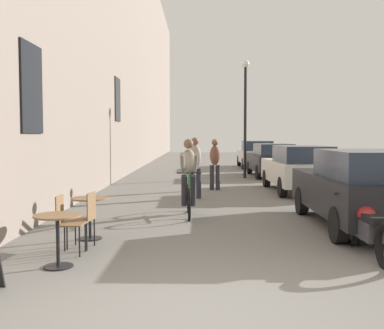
{
  "coord_description": "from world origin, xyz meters",
  "views": [
    {
      "loc": [
        -0.02,
        -4.41,
        1.79
      ],
      "look_at": [
        -0.21,
        10.59,
        0.84
      ],
      "focal_mm": 43.29,
      "sensor_mm": 36.0,
      "label": 1
    }
  ],
  "objects_px": {
    "cyclist_on_bicycle": "(189,179)",
    "parked_car_second": "(299,168)",
    "parked_car_fourth": "(256,154)",
    "parked_motorcycle": "(368,229)",
    "cafe_table_near": "(58,229)",
    "pedestrian_mid": "(215,161)",
    "pedestrian_near": "(195,164)",
    "cafe_table_mid": "(90,209)",
    "parked_car_third": "(272,160)",
    "parked_car_nearest": "(361,188)",
    "street_lamp": "(245,104)",
    "cafe_chair_near_toward_street": "(67,220)",
    "cafe_chair_mid_toward_street": "(85,216)"
  },
  "relations": [
    {
      "from": "cyclist_on_bicycle",
      "to": "parked_car_third",
      "type": "height_order",
      "value": "cyclist_on_bicycle"
    },
    {
      "from": "parked_car_third",
      "to": "cafe_table_mid",
      "type": "bearing_deg",
      "value": -112.61
    },
    {
      "from": "pedestrian_near",
      "to": "parked_car_third",
      "type": "relative_size",
      "value": 0.43
    },
    {
      "from": "cyclist_on_bicycle",
      "to": "pedestrian_near",
      "type": "xyz_separation_m",
      "value": [
        0.13,
        2.79,
        0.17
      ]
    },
    {
      "from": "pedestrian_mid",
      "to": "pedestrian_near",
      "type": "bearing_deg",
      "value": -107.29
    },
    {
      "from": "cafe_chair_mid_toward_street",
      "to": "parked_motorcycle",
      "type": "bearing_deg",
      "value": -5.63
    },
    {
      "from": "cafe_table_mid",
      "to": "street_lamp",
      "type": "xyz_separation_m",
      "value": [
        3.83,
        11.48,
        2.59
      ]
    },
    {
      "from": "cafe_table_near",
      "to": "cafe_chair_near_toward_street",
      "type": "height_order",
      "value": "cafe_chair_near_toward_street"
    },
    {
      "from": "parked_motorcycle",
      "to": "parked_car_third",
      "type": "bearing_deg",
      "value": 87.08
    },
    {
      "from": "cafe_table_mid",
      "to": "cafe_chair_mid_toward_street",
      "type": "height_order",
      "value": "cafe_chair_mid_toward_street"
    },
    {
      "from": "parked_car_nearest",
      "to": "parked_car_fourth",
      "type": "height_order",
      "value": "parked_car_nearest"
    },
    {
      "from": "pedestrian_near",
      "to": "parked_car_fourth",
      "type": "relative_size",
      "value": 0.41
    },
    {
      "from": "parked_car_nearest",
      "to": "parked_motorcycle",
      "type": "height_order",
      "value": "parked_car_nearest"
    },
    {
      "from": "parked_car_third",
      "to": "cafe_chair_mid_toward_street",
      "type": "bearing_deg",
      "value": -111.3
    },
    {
      "from": "cafe_chair_mid_toward_street",
      "to": "cyclist_on_bicycle",
      "type": "bearing_deg",
      "value": 62.57
    },
    {
      "from": "pedestrian_mid",
      "to": "parked_motorcycle",
      "type": "relative_size",
      "value": 0.78
    },
    {
      "from": "cafe_table_mid",
      "to": "pedestrian_near",
      "type": "distance_m",
      "value": 5.51
    },
    {
      "from": "parked_car_nearest",
      "to": "parked_motorcycle",
      "type": "relative_size",
      "value": 1.99
    },
    {
      "from": "pedestrian_near",
      "to": "parked_car_nearest",
      "type": "bearing_deg",
      "value": -52.37
    },
    {
      "from": "parked_car_third",
      "to": "cafe_table_near",
      "type": "bearing_deg",
      "value": -110.19
    },
    {
      "from": "cafe_table_near",
      "to": "cafe_chair_near_toward_street",
      "type": "relative_size",
      "value": 0.81
    },
    {
      "from": "parked_car_fourth",
      "to": "parked_motorcycle",
      "type": "distance_m",
      "value": 18.67
    },
    {
      "from": "cyclist_on_bicycle",
      "to": "pedestrian_mid",
      "type": "bearing_deg",
      "value": 81.04
    },
    {
      "from": "cafe_table_near",
      "to": "street_lamp",
      "type": "height_order",
      "value": "street_lamp"
    },
    {
      "from": "cafe_table_near",
      "to": "pedestrian_mid",
      "type": "distance_m",
      "value": 9.29
    },
    {
      "from": "cafe_table_near",
      "to": "street_lamp",
      "type": "bearing_deg",
      "value": 73.65
    },
    {
      "from": "cafe_table_near",
      "to": "cyclist_on_bicycle",
      "type": "bearing_deg",
      "value": 67.67
    },
    {
      "from": "street_lamp",
      "to": "cyclist_on_bicycle",
      "type": "bearing_deg",
      "value": -103.5
    },
    {
      "from": "pedestrian_mid",
      "to": "parked_car_third",
      "type": "relative_size",
      "value": 0.41
    },
    {
      "from": "parked_car_nearest",
      "to": "parked_car_fourth",
      "type": "xyz_separation_m",
      "value": [
        0.05,
        16.59,
        -0.02
      ]
    },
    {
      "from": "cafe_chair_mid_toward_street",
      "to": "parked_car_second",
      "type": "xyz_separation_m",
      "value": [
        4.98,
        7.33,
        0.24
      ]
    },
    {
      "from": "cafe_table_mid",
      "to": "parked_car_second",
      "type": "height_order",
      "value": "parked_car_second"
    },
    {
      "from": "pedestrian_near",
      "to": "parked_car_nearest",
      "type": "relative_size",
      "value": 0.41
    },
    {
      "from": "parked_car_fourth",
      "to": "cafe_chair_mid_toward_street",
      "type": "bearing_deg",
      "value": -105.28
    },
    {
      "from": "parked_car_nearest",
      "to": "parked_motorcycle",
      "type": "distance_m",
      "value": 2.2
    },
    {
      "from": "pedestrian_near",
      "to": "cafe_table_mid",
      "type": "bearing_deg",
      "value": -108.92
    },
    {
      "from": "parked_car_second",
      "to": "cafe_table_mid",
      "type": "bearing_deg",
      "value": -127.08
    },
    {
      "from": "cafe_table_near",
      "to": "parked_car_fourth",
      "type": "distance_m",
      "value": 19.97
    },
    {
      "from": "street_lamp",
      "to": "parked_car_fourth",
      "type": "height_order",
      "value": "street_lamp"
    },
    {
      "from": "cyclist_on_bicycle",
      "to": "parked_car_fourth",
      "type": "relative_size",
      "value": 0.42
    },
    {
      "from": "pedestrian_near",
      "to": "pedestrian_mid",
      "type": "bearing_deg",
      "value": 72.71
    },
    {
      "from": "street_lamp",
      "to": "cafe_table_mid",
      "type": "bearing_deg",
      "value": -108.46
    },
    {
      "from": "cyclist_on_bicycle",
      "to": "parked_car_second",
      "type": "xyz_separation_m",
      "value": [
        3.4,
        4.28,
        -0.05
      ]
    },
    {
      "from": "pedestrian_near",
      "to": "parked_car_third",
      "type": "xyz_separation_m",
      "value": [
        3.28,
        6.94,
        -0.24
      ]
    },
    {
      "from": "cafe_table_mid",
      "to": "parked_car_third",
      "type": "distance_m",
      "value": 13.16
    },
    {
      "from": "cafe_chair_near_toward_street",
      "to": "cafe_table_mid",
      "type": "xyz_separation_m",
      "value": [
        0.11,
        1.02,
        0.0
      ]
    },
    {
      "from": "street_lamp",
      "to": "parked_car_second",
      "type": "distance_m",
      "value": 5.47
    },
    {
      "from": "cafe_table_near",
      "to": "cyclist_on_bicycle",
      "type": "distance_m",
      "value": 4.46
    },
    {
      "from": "parked_motorcycle",
      "to": "cyclist_on_bicycle",
      "type": "bearing_deg",
      "value": 128.16
    },
    {
      "from": "street_lamp",
      "to": "parked_car_third",
      "type": "xyz_separation_m",
      "value": [
        1.22,
        0.66,
        -2.37
      ]
    }
  ]
}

